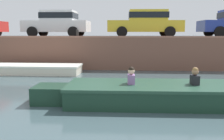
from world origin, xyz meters
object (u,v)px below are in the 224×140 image
at_px(car_centre_yellow, 146,22).
at_px(mooring_bollard_mid, 77,33).
at_px(boat_moored_west_cream, 32,69).
at_px(motorboat_passing, 149,94).
at_px(car_left_inner_white, 58,23).

relative_size(car_centre_yellow, mooring_bollard_mid, 9.72).
xyz_separation_m(boat_moored_west_cream, car_centre_yellow, (5.70, 3.09, 2.37)).
bearing_deg(car_centre_yellow, boat_moored_west_cream, -151.57).
height_order(car_centre_yellow, mooring_bollard_mid, car_centre_yellow).
height_order(boat_moored_west_cream, motorboat_passing, motorboat_passing).
xyz_separation_m(car_centre_yellow, mooring_bollard_mid, (-3.75, -1.47, -0.61)).
relative_size(motorboat_passing, car_centre_yellow, 1.44).
bearing_deg(car_left_inner_white, boat_moored_west_cream, -98.76).
distance_m(boat_moored_west_cream, motorboat_passing, 7.23).
relative_size(car_left_inner_white, car_centre_yellow, 0.89).
bearing_deg(car_left_inner_white, car_centre_yellow, 0.03).
bearing_deg(boat_moored_west_cream, motorboat_passing, -42.72).
bearing_deg(motorboat_passing, car_left_inner_white, 121.19).
bearing_deg(mooring_bollard_mid, car_centre_yellow, 21.42).
distance_m(motorboat_passing, car_left_inner_white, 9.62).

